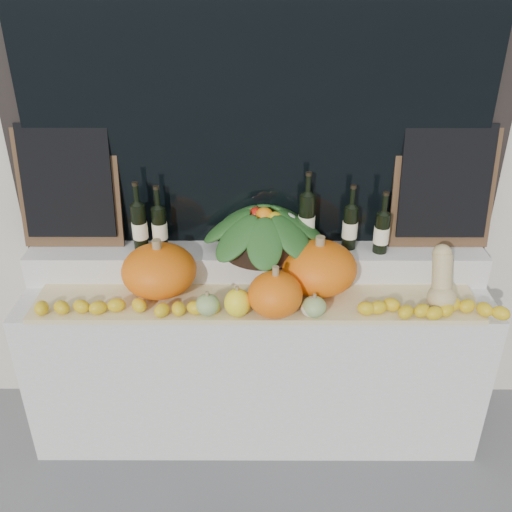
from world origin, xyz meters
TOP-DOWN VIEW (x-y plane):
  - display_sill at (0.00, 1.52)m, footprint 2.30×0.55m
  - rear_tier at (0.00, 1.68)m, footprint 2.30×0.25m
  - straw_bedding at (0.00, 1.40)m, footprint 2.10×0.32m
  - pumpkin_left at (-0.46, 1.47)m, footprint 0.45×0.45m
  - pumpkin_right at (0.30, 1.50)m, footprint 0.38×0.38m
  - pumpkin_center at (0.09, 1.29)m, footprint 0.25×0.25m
  - butternut_squash at (0.85, 1.37)m, footprint 0.13×0.20m
  - decorative_gourds at (0.03, 1.28)m, footprint 0.59×0.13m
  - lemon_heap at (0.00, 1.29)m, footprint 2.20×0.16m
  - produce_bowl at (0.04, 1.66)m, footprint 0.65×0.65m
  - wine_bottle_far_left at (-0.57, 1.65)m, footprint 0.08×0.08m
  - wine_bottle_near_left at (-0.48, 1.67)m, footprint 0.08×0.08m
  - wine_bottle_tall at (0.25, 1.69)m, footprint 0.08×0.08m
  - wine_bottle_near_right at (0.47, 1.69)m, footprint 0.08×0.08m
  - wine_bottle_far_right at (0.62, 1.65)m, footprint 0.08×0.08m
  - chalkboard_left at (-0.92, 1.74)m, footprint 0.50×0.12m
  - chalkboard_right at (0.92, 1.74)m, footprint 0.50×0.12m

SIDE VIEW (x-z plane):
  - display_sill at x=0.00m, z-range 0.00..0.88m
  - straw_bedding at x=0.00m, z-range 0.88..0.90m
  - lemon_heap at x=0.00m, z-range 0.91..0.97m
  - decorative_gourds at x=0.03m, z-range 0.88..1.04m
  - rear_tier at x=0.00m, z-range 0.88..1.04m
  - pumpkin_center at x=0.09m, z-range 0.91..1.11m
  - pumpkin_left at x=-0.46m, z-range 0.91..1.15m
  - pumpkin_right at x=0.30m, z-range 0.91..1.16m
  - butternut_squash at x=0.85m, z-range 0.89..1.17m
  - wine_bottle_far_right at x=0.62m, z-range 0.99..1.31m
  - produce_bowl at x=0.04m, z-range 1.03..1.28m
  - wine_bottle_near_right at x=0.47m, z-range 0.99..1.32m
  - wine_bottle_near_left at x=-0.48m, z-range 0.99..1.32m
  - wine_bottle_far_left at x=-0.57m, z-range 0.99..1.35m
  - wine_bottle_tall at x=0.25m, z-range 0.99..1.39m
  - chalkboard_left at x=-0.92m, z-range 1.05..1.67m
  - chalkboard_right at x=0.92m, z-range 1.05..1.67m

